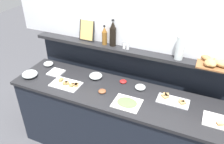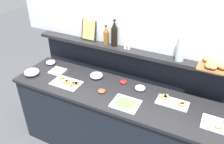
{
  "view_description": "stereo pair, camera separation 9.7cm",
  "coord_description": "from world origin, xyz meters",
  "px_view_note": "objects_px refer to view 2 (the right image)",
  "views": [
    {
      "loc": [
        0.73,
        -1.84,
        2.4
      ],
      "look_at": [
        -0.13,
        0.1,
        1.1
      ],
      "focal_mm": 36.8,
      "sensor_mm": 36.0,
      "label": 1
    },
    {
      "loc": [
        0.82,
        -1.79,
        2.4
      ],
      "look_at": [
        -0.13,
        0.1,
        1.1
      ],
      "focal_mm": 36.8,
      "sensor_mm": 36.0,
      "label": 2
    }
  ],
  "objects_px": {
    "glass_bowl_large": "(32,72)",
    "bread_basket": "(221,66)",
    "glass_bowl_small": "(51,62)",
    "glass_bowl_extra": "(140,88)",
    "framed_picture": "(89,30)",
    "sandwich_platter_front": "(67,83)",
    "salt_shaker": "(125,45)",
    "napkin_stack": "(58,71)",
    "sandwich_platter_rear": "(172,102)",
    "condiment_bowl_teal": "(123,82)",
    "vinegar_bottle_amber": "(106,36)",
    "wine_bottle_dark": "(114,34)",
    "sandwich_platter_side": "(221,126)",
    "water_carafe": "(181,49)",
    "pepper_shaker": "(129,46)",
    "cold_cuts_platter": "(126,103)",
    "glass_bowl_medium": "(96,76)",
    "condiment_bowl_cream": "(102,91)"
  },
  "relations": [
    {
      "from": "cold_cuts_platter",
      "to": "wine_bottle_dark",
      "type": "xyz_separation_m",
      "value": [
        -0.41,
        0.57,
        0.45
      ]
    },
    {
      "from": "water_carafe",
      "to": "glass_bowl_medium",
      "type": "bearing_deg",
      "value": -163.63
    },
    {
      "from": "napkin_stack",
      "to": "bread_basket",
      "type": "relative_size",
      "value": 0.42
    },
    {
      "from": "sandwich_platter_side",
      "to": "pepper_shaker",
      "type": "relative_size",
      "value": 3.69
    },
    {
      "from": "condiment_bowl_teal",
      "to": "condiment_bowl_cream",
      "type": "xyz_separation_m",
      "value": [
        -0.14,
        -0.27,
        0.0
      ]
    },
    {
      "from": "condiment_bowl_teal",
      "to": "salt_shaker",
      "type": "xyz_separation_m",
      "value": [
        -0.08,
        0.21,
        0.35
      ]
    },
    {
      "from": "glass_bowl_small",
      "to": "condiment_bowl_teal",
      "type": "bearing_deg",
      "value": 1.35
    },
    {
      "from": "condiment_bowl_cream",
      "to": "napkin_stack",
      "type": "bearing_deg",
      "value": 169.55
    },
    {
      "from": "sandwich_platter_rear",
      "to": "salt_shaker",
      "type": "bearing_deg",
      "value": 154.33
    },
    {
      "from": "sandwich_platter_rear",
      "to": "vinegar_bottle_amber",
      "type": "distance_m",
      "value": 1.06
    },
    {
      "from": "sandwich_platter_rear",
      "to": "salt_shaker",
      "type": "distance_m",
      "value": 0.82
    },
    {
      "from": "glass_bowl_large",
      "to": "salt_shaker",
      "type": "xyz_separation_m",
      "value": [
        0.98,
        0.54,
        0.33
      ]
    },
    {
      "from": "sandwich_platter_rear",
      "to": "glass_bowl_medium",
      "type": "xyz_separation_m",
      "value": [
        -0.91,
        0.06,
        0.02
      ]
    },
    {
      "from": "wine_bottle_dark",
      "to": "napkin_stack",
      "type": "bearing_deg",
      "value": -147.66
    },
    {
      "from": "cold_cuts_platter",
      "to": "glass_bowl_medium",
      "type": "bearing_deg",
      "value": 149.8
    },
    {
      "from": "condiment_bowl_cream",
      "to": "framed_picture",
      "type": "distance_m",
      "value": 0.81
    },
    {
      "from": "framed_picture",
      "to": "sandwich_platter_front",
      "type": "bearing_deg",
      "value": -87.66
    },
    {
      "from": "glass_bowl_medium",
      "to": "napkin_stack",
      "type": "xyz_separation_m",
      "value": [
        -0.5,
        -0.1,
        -0.02
      ]
    },
    {
      "from": "condiment_bowl_teal",
      "to": "bread_basket",
      "type": "relative_size",
      "value": 0.2
    },
    {
      "from": "sandwich_platter_rear",
      "to": "sandwich_platter_side",
      "type": "distance_m",
      "value": 0.49
    },
    {
      "from": "condiment_bowl_teal",
      "to": "framed_picture",
      "type": "relative_size",
      "value": 0.3
    },
    {
      "from": "napkin_stack",
      "to": "glass_bowl_extra",
      "type": "bearing_deg",
      "value": 5.39
    },
    {
      "from": "glass_bowl_small",
      "to": "glass_bowl_extra",
      "type": "distance_m",
      "value": 1.24
    },
    {
      "from": "sandwich_platter_front",
      "to": "framed_picture",
      "type": "distance_m",
      "value": 0.7
    },
    {
      "from": "glass_bowl_medium",
      "to": "salt_shaker",
      "type": "relative_size",
      "value": 1.76
    },
    {
      "from": "sandwich_platter_front",
      "to": "glass_bowl_small",
      "type": "relative_size",
      "value": 2.75
    },
    {
      "from": "napkin_stack",
      "to": "salt_shaker",
      "type": "bearing_deg",
      "value": 25.19
    },
    {
      "from": "sandwich_platter_side",
      "to": "glass_bowl_small",
      "type": "distance_m",
      "value": 2.09
    },
    {
      "from": "sandwich_platter_front",
      "to": "cold_cuts_platter",
      "type": "xyz_separation_m",
      "value": [
        0.74,
        -0.04,
        -0.0
      ]
    },
    {
      "from": "sandwich_platter_front",
      "to": "glass_bowl_extra",
      "type": "height_order",
      "value": "glass_bowl_extra"
    },
    {
      "from": "sandwich_platter_rear",
      "to": "condiment_bowl_cream",
      "type": "xyz_separation_m",
      "value": [
        -0.72,
        -0.16,
        0.0
      ]
    },
    {
      "from": "sandwich_platter_rear",
      "to": "vinegar_bottle_amber",
      "type": "bearing_deg",
      "value": 160.04
    },
    {
      "from": "sandwich_platter_front",
      "to": "condiment_bowl_teal",
      "type": "relative_size",
      "value": 4.18
    },
    {
      "from": "sandwich_platter_rear",
      "to": "condiment_bowl_cream",
      "type": "bearing_deg",
      "value": -167.61
    },
    {
      "from": "salt_shaker",
      "to": "cold_cuts_platter",
      "type": "bearing_deg",
      "value": -65.02
    },
    {
      "from": "cold_cuts_platter",
      "to": "napkin_stack",
      "type": "distance_m",
      "value": 1.02
    },
    {
      "from": "glass_bowl_large",
      "to": "condiment_bowl_teal",
      "type": "relative_size",
      "value": 2.24
    },
    {
      "from": "sandwich_platter_rear",
      "to": "pepper_shaker",
      "type": "distance_m",
      "value": 0.78
    },
    {
      "from": "sandwich_platter_front",
      "to": "bread_basket",
      "type": "bearing_deg",
      "value": 18.68
    },
    {
      "from": "glass_bowl_extra",
      "to": "pepper_shaker",
      "type": "xyz_separation_m",
      "value": [
        -0.25,
        0.25,
        0.34
      ]
    },
    {
      "from": "cold_cuts_platter",
      "to": "napkin_stack",
      "type": "relative_size",
      "value": 1.62
    },
    {
      "from": "glass_bowl_small",
      "to": "water_carafe",
      "type": "bearing_deg",
      "value": 8.56
    },
    {
      "from": "sandwich_platter_rear",
      "to": "wine_bottle_dark",
      "type": "distance_m",
      "value": 1.0
    },
    {
      "from": "cold_cuts_platter",
      "to": "glass_bowl_large",
      "type": "xyz_separation_m",
      "value": [
        -1.23,
        0.0,
        0.02
      ]
    },
    {
      "from": "glass_bowl_large",
      "to": "bread_basket",
      "type": "xyz_separation_m",
      "value": [
        1.99,
        0.54,
        0.33
      ]
    },
    {
      "from": "salt_shaker",
      "to": "condiment_bowl_teal",
      "type": "bearing_deg",
      "value": -69.16
    },
    {
      "from": "glass_bowl_large",
      "to": "pepper_shaker",
      "type": "height_order",
      "value": "pepper_shaker"
    },
    {
      "from": "sandwich_platter_side",
      "to": "condiment_bowl_teal",
      "type": "xyz_separation_m",
      "value": [
        -1.06,
        0.25,
        0.01
      ]
    },
    {
      "from": "glass_bowl_small",
      "to": "condiment_bowl_cream",
      "type": "relative_size",
      "value": 1.46
    },
    {
      "from": "sandwich_platter_rear",
      "to": "framed_picture",
      "type": "relative_size",
      "value": 1.21
    }
  ]
}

